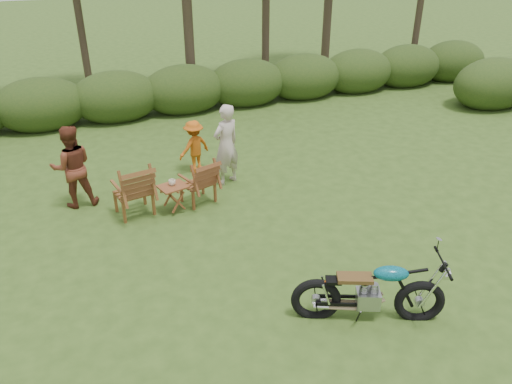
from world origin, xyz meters
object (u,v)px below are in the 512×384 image
object	(u,v)px
side_table	(174,198)
cup	(172,182)
lawn_chair_left	(136,213)
adult_b	(79,204)
motorcycle	(365,317)
lawn_chair_right	(199,201)
adult_a	(227,182)
child	(196,171)

from	to	relation	value
side_table	cup	size ratio (longest dim) A/B	4.00
lawn_chair_left	adult_b	world-z (taller)	adult_b
cup	adult_b	distance (m)	2.05
motorcycle	lawn_chair_right	distance (m)	4.35
lawn_chair_left	adult_b	xyz separation A→B (m)	(-1.00, 0.77, 0.00)
adult_a	adult_b	distance (m)	3.09
lawn_chair_right	adult_a	distance (m)	1.03
adult_a	motorcycle	bearing A→B (deg)	73.03
side_table	cup	xyz separation A→B (m)	(-0.00, 0.04, 0.33)
adult_b	side_table	bearing A→B (deg)	149.66
lawn_chair_right	cup	bearing A→B (deg)	-2.26
adult_a	adult_b	xyz separation A→B (m)	(-3.08, 0.13, 0.00)
lawn_chair_left	child	world-z (taller)	child
side_table	adult_b	xyz separation A→B (m)	(-1.73, 0.95, -0.27)
adult_a	child	xyz separation A→B (m)	(-0.49, 0.80, 0.00)
lawn_chair_right	adult_b	world-z (taller)	adult_b
motorcycle	adult_b	xyz separation A→B (m)	(-3.56, 4.91, 0.00)
lawn_chair_right	lawn_chair_left	world-z (taller)	lawn_chair_left
adult_a	adult_b	bearing A→B (deg)	-25.19
side_table	child	size ratio (longest dim) A/B	0.46
lawn_chair_right	child	size ratio (longest dim) A/B	0.80
motorcycle	adult_a	distance (m)	4.80
cup	child	xyz separation A→B (m)	(0.86, 1.58, -0.60)
side_table	adult_b	size ratio (longest dim) A/B	0.33
cup	adult_b	world-z (taller)	adult_b
cup	adult_a	distance (m)	1.67
side_table	adult_a	bearing A→B (deg)	31.22
lawn_chair_right	side_table	distance (m)	0.63
lawn_chair_right	child	bearing A→B (deg)	-121.13
lawn_chair_left	adult_a	size ratio (longest dim) A/B	0.61
lawn_chair_left	cup	size ratio (longest dim) A/B	7.79
lawn_chair_left	side_table	distance (m)	0.80
cup	adult_b	size ratio (longest dim) A/B	0.08
adult_b	child	xyz separation A→B (m)	(2.59, 0.67, 0.00)
adult_a	child	distance (m)	0.94
motorcycle	lawn_chair_right	xyz separation A→B (m)	(-1.29, 4.16, 0.00)
adult_a	side_table	bearing A→B (deg)	8.53
lawn_chair_left	side_table	xyz separation A→B (m)	(0.73, -0.19, 0.27)
side_table	cup	distance (m)	0.33
lawn_chair_left	child	size ratio (longest dim) A/B	0.89
lawn_chair_left	cup	xyz separation A→B (m)	(0.73, -0.15, 0.60)
adult_a	child	bearing A→B (deg)	-81.23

